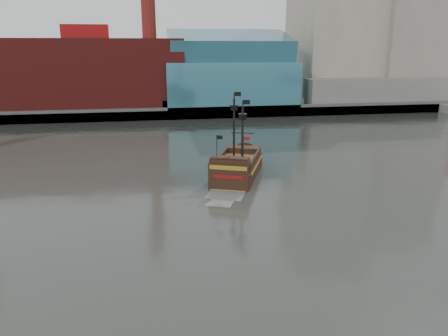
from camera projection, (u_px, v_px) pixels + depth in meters
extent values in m
plane|color=#292C27|center=(268.00, 239.00, 36.44)|extent=(400.00, 400.00, 0.00)
cube|color=slate|center=(180.00, 99.00, 123.34)|extent=(220.00, 60.00, 2.00)
cube|color=#4C4C49|center=(191.00, 113.00, 95.31)|extent=(220.00, 1.00, 2.60)
cube|color=maroon|center=(88.00, 73.00, 98.36)|extent=(42.00, 18.00, 15.00)
cube|color=teal|center=(229.00, 83.00, 102.57)|extent=(30.00, 16.00, 10.00)
cube|color=#ACA68F|center=(336.00, 7.00, 112.26)|extent=(20.00, 22.00, 46.00)
cube|color=gray|center=(407.00, 24.00, 112.61)|extent=(18.00, 18.00, 38.00)
cube|color=#ACA68F|center=(345.00, 2.00, 129.25)|extent=(24.00, 20.00, 52.00)
cube|color=slate|center=(386.00, 91.00, 105.77)|extent=(40.00, 6.00, 6.00)
cube|color=teal|center=(229.00, 48.00, 100.40)|extent=(28.00, 14.94, 8.78)
cube|color=black|center=(238.00, 171.00, 53.83)|extent=(8.55, 12.13, 2.43)
cube|color=#522E1E|center=(238.00, 161.00, 53.46)|extent=(7.70, 10.91, 0.28)
cube|color=black|center=(244.00, 150.00, 57.59)|extent=(4.52, 3.57, 0.93)
cube|color=black|center=(230.00, 166.00, 48.71)|extent=(4.67, 3.06, 1.68)
cube|color=black|center=(228.00, 181.00, 48.30)|extent=(4.32, 1.95, 3.73)
cube|color=#A2761F|center=(228.00, 168.00, 47.77)|extent=(3.91, 1.66, 0.47)
cube|color=maroon|center=(228.00, 177.00, 48.05)|extent=(3.05, 1.30, 0.37)
cylinder|color=black|center=(234.00, 128.00, 53.91)|extent=(0.34, 0.34, 7.28)
cylinder|color=black|center=(242.00, 136.00, 50.76)|extent=(0.34, 0.34, 6.72)
cone|color=black|center=(234.00, 108.00, 53.22)|extent=(1.34, 1.34, 0.65)
cone|color=black|center=(243.00, 117.00, 50.16)|extent=(1.34, 1.34, 0.65)
cube|color=black|center=(238.00, 94.00, 52.68)|extent=(0.79, 0.34, 0.51)
cube|color=black|center=(246.00, 102.00, 49.62)|extent=(0.79, 0.34, 0.51)
cube|color=gray|center=(225.00, 195.00, 47.13)|extent=(4.94, 4.61, 0.01)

